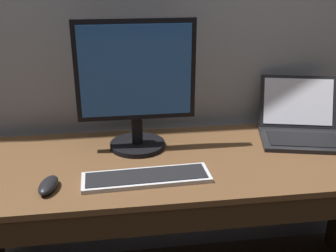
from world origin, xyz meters
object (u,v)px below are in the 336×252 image
(external_monitor, at_px, (136,83))
(wired_keyboard, at_px, (146,177))
(laptop_black, at_px, (301,126))
(computer_mouse, at_px, (48,185))

(external_monitor, xyz_separation_m, wired_keyboard, (0.01, -0.26, -0.27))
(laptop_black, relative_size, computer_mouse, 3.42)
(external_monitor, bearing_deg, wired_keyboard, -87.24)
(external_monitor, bearing_deg, laptop_black, 1.78)
(laptop_black, height_order, wired_keyboard, laptop_black)
(external_monitor, height_order, computer_mouse, external_monitor)
(external_monitor, relative_size, wired_keyboard, 1.15)
(laptop_black, relative_size, external_monitor, 0.78)
(laptop_black, bearing_deg, computer_mouse, -163.40)
(laptop_black, distance_m, wired_keyboard, 0.76)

